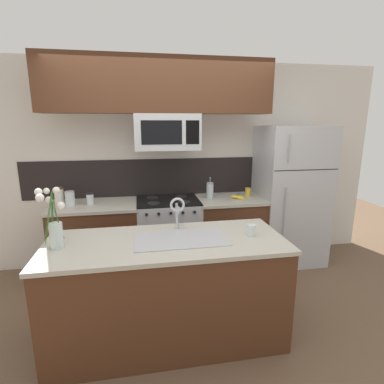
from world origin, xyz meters
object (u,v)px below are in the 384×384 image
at_px(microwave, 167,132).
at_px(coffee_tin, 248,192).
at_px(refrigerator, 290,195).
at_px(french_press, 210,190).
at_px(storage_jar_tall, 59,196).
at_px(flower_vase, 54,226).
at_px(spare_glass, 251,230).
at_px(banana_bunch, 238,197).
at_px(sink_faucet, 177,209).
at_px(storage_jar_short, 90,199).
at_px(storage_jar_medium, 70,198).
at_px(stove_range, 169,235).

relative_size(microwave, coffee_tin, 6.77).
height_order(refrigerator, french_press, refrigerator).
bearing_deg(refrigerator, microwave, -178.56).
bearing_deg(storage_jar_tall, french_press, 0.65).
distance_m(french_press, flower_vase, 2.02).
distance_m(french_press, spare_glass, 1.34).
distance_m(microwave, french_press, 0.92).
relative_size(storage_jar_tall, coffee_tin, 1.90).
xyz_separation_m(microwave, storage_jar_tall, (-1.26, 0.06, -0.73)).
height_order(microwave, banana_bunch, microwave).
relative_size(storage_jar_tall, french_press, 0.78).
bearing_deg(sink_faucet, refrigerator, 32.87).
xyz_separation_m(microwave, storage_jar_short, (-0.92, 0.03, -0.77)).
xyz_separation_m(banana_bunch, sink_faucet, (-0.90, -0.98, 0.18)).
bearing_deg(sink_faucet, storage_jar_medium, 137.37).
xyz_separation_m(spare_glass, flower_vase, (-1.57, 0.02, 0.13)).
distance_m(storage_jar_tall, coffee_tin, 2.31).
height_order(coffee_tin, sink_faucet, sink_faucet).
distance_m(storage_jar_short, coffee_tin, 1.97).
distance_m(storage_jar_medium, french_press, 1.68).
distance_m(storage_jar_tall, storage_jar_short, 0.35).
relative_size(storage_jar_short, flower_vase, 0.28).
bearing_deg(french_press, spare_glass, -88.20).
height_order(storage_jar_tall, storage_jar_short, storage_jar_tall).
relative_size(storage_jar_medium, banana_bunch, 0.89).
distance_m(storage_jar_short, spare_glass, 1.98).
bearing_deg(coffee_tin, storage_jar_short, -178.88).
distance_m(stove_range, storage_jar_short, 1.05).
height_order(storage_jar_tall, flower_vase, flower_vase).
distance_m(refrigerator, french_press, 1.09).
bearing_deg(flower_vase, storage_jar_short, 86.95).
xyz_separation_m(refrigerator, flower_vase, (-2.61, -1.27, 0.18)).
xyz_separation_m(storage_jar_medium, french_press, (1.68, 0.07, 0.02)).
bearing_deg(storage_jar_medium, stove_range, 0.53).
distance_m(sink_faucet, flower_vase, 0.99).
height_order(storage_jar_short, spare_glass, storage_jar_short).
distance_m(microwave, storage_jar_medium, 1.36).
xyz_separation_m(coffee_tin, flower_vase, (-2.04, -1.30, 0.12)).
xyz_separation_m(storage_jar_medium, sink_faucet, (1.12, -1.03, 0.11)).
relative_size(coffee_tin, sink_faucet, 0.36).
height_order(stove_range, flower_vase, flower_vase).
xyz_separation_m(coffee_tin, sink_faucet, (-1.07, -1.09, 0.14)).
xyz_separation_m(stove_range, sink_faucet, (-0.02, -1.04, 0.65)).
bearing_deg(storage_jar_tall, banana_bunch, -2.65).
height_order(refrigerator, sink_faucet, refrigerator).
relative_size(storage_jar_tall, flower_vase, 0.44).
relative_size(refrigerator, storage_jar_tall, 8.65).
bearing_deg(refrigerator, french_press, 177.87).
height_order(sink_faucet, spare_glass, sink_faucet).
xyz_separation_m(stove_range, flower_vase, (-0.98, -1.25, 0.62)).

